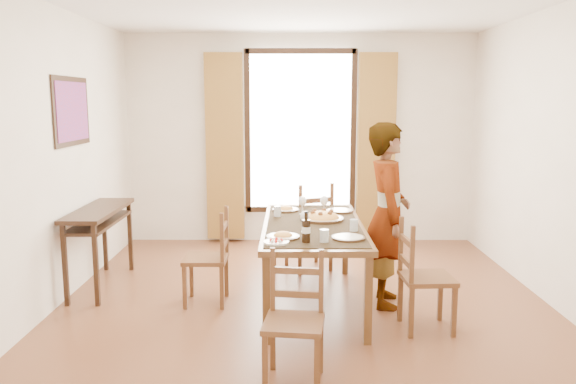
{
  "coord_description": "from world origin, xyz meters",
  "views": [
    {
      "loc": [
        -0.14,
        -4.84,
        1.86
      ],
      "look_at": [
        -0.15,
        0.39,
        1.0
      ],
      "focal_mm": 35.0,
      "sensor_mm": 36.0,
      "label": 1
    }
  ],
  "objects_px": {
    "dining_table": "(313,230)",
    "man": "(387,215)",
    "console_table": "(99,220)",
    "pasta_platter": "(322,215)"
  },
  "relations": [
    {
      "from": "dining_table",
      "to": "man",
      "type": "height_order",
      "value": "man"
    },
    {
      "from": "dining_table",
      "to": "man",
      "type": "distance_m",
      "value": 0.69
    },
    {
      "from": "console_table",
      "to": "pasta_platter",
      "type": "bearing_deg",
      "value": -8.75
    },
    {
      "from": "man",
      "to": "pasta_platter",
      "type": "distance_m",
      "value": 0.6
    },
    {
      "from": "dining_table",
      "to": "man",
      "type": "relative_size",
      "value": 1.14
    },
    {
      "from": "man",
      "to": "console_table",
      "type": "bearing_deg",
      "value": 84.7
    },
    {
      "from": "console_table",
      "to": "pasta_platter",
      "type": "distance_m",
      "value": 2.22
    },
    {
      "from": "console_table",
      "to": "dining_table",
      "type": "relative_size",
      "value": 0.63
    },
    {
      "from": "console_table",
      "to": "man",
      "type": "distance_m",
      "value": 2.82
    },
    {
      "from": "dining_table",
      "to": "pasta_platter",
      "type": "distance_m",
      "value": 0.19
    }
  ]
}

